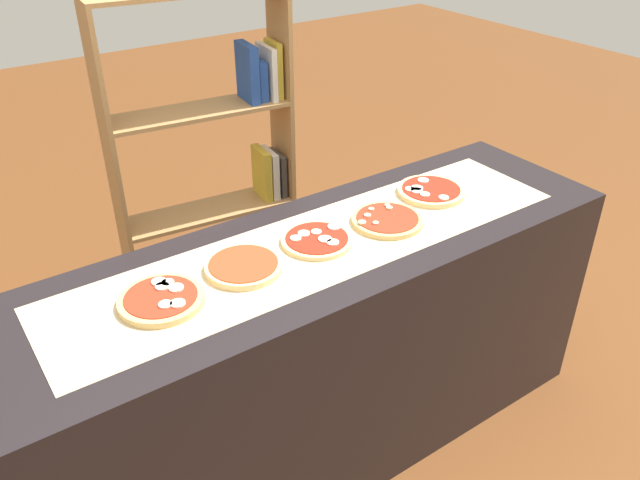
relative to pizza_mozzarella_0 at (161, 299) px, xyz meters
name	(u,v)px	position (x,y,z in m)	size (l,w,h in m)	color
ground_plane	(320,437)	(0.54, 0.00, -0.91)	(12.00, 12.00, 0.00)	brown
counter	(320,351)	(0.54, 0.00, -0.46)	(2.15, 0.62, 0.89)	black
parchment_paper	(320,245)	(0.54, 0.00, -0.01)	(1.78, 0.41, 0.00)	beige
pizza_mozzarella_0	(161,299)	(0.00, 0.00, 0.00)	(0.24, 0.24, 0.03)	#DBB26B
pizza_plain_1	(244,266)	(0.27, 0.01, 0.00)	(0.24, 0.24, 0.02)	#E5C17F
pizza_mozzarella_2	(317,240)	(0.54, 0.02, 0.00)	(0.23, 0.23, 0.02)	#E5C17F
pizza_mushroom_3	(387,220)	(0.81, -0.01, 0.00)	(0.24, 0.24, 0.03)	#DBB26B
pizza_mozzarella_4	(431,191)	(1.08, 0.06, 0.00)	(0.25, 0.25, 0.03)	#E5C17F
bookshelf	(224,165)	(0.73, 1.06, -0.18)	(0.85, 0.32, 1.51)	#A87A47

